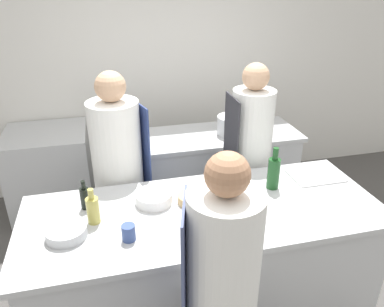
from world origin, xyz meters
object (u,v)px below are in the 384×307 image
(oven_range, at_px, (51,172))
(bottle_vinegar, at_px, (85,197))
(bowl_prep_small, at_px, (154,198))
(bowl_mixing_large, at_px, (66,232))
(chef_at_prep_near, at_px, (220,306))
(bottle_wine, at_px, (192,233))
(bowl_ceramic_blue, at_px, (193,198))
(stockpot, at_px, (232,125))
(chef_at_pass_far, at_px, (249,161))
(bottle_olive_oil, at_px, (93,209))
(chef_at_stove, at_px, (120,178))
(bottle_sauce, at_px, (274,172))
(cup, at_px, (129,233))
(bottle_cooking_oil, at_px, (223,178))

(oven_range, xyz_separation_m, bottle_vinegar, (0.42, -1.50, 0.55))
(bottle_vinegar, distance_m, bowl_prep_small, 0.45)
(bowl_mixing_large, xyz_separation_m, bowl_prep_small, (0.56, 0.24, 0.01))
(chef_at_prep_near, xyz_separation_m, bottle_wine, (-0.06, 0.36, 0.19))
(bowl_mixing_large, bearing_deg, bowl_ceramic_blue, 12.51)
(chef_at_prep_near, xyz_separation_m, stockpot, (0.73, 1.92, 0.16))
(chef_at_pass_far, height_order, bottle_olive_oil, chef_at_pass_far)
(chef_at_stove, distance_m, bottle_sauce, 1.22)
(bowl_ceramic_blue, bearing_deg, bottle_olive_oil, -173.90)
(bottle_wine, bearing_deg, oven_range, 115.89)
(oven_range, relative_size, bottle_vinegar, 4.43)
(chef_at_stove, bearing_deg, bowl_ceramic_blue, 22.43)
(oven_range, xyz_separation_m, chef_at_stove, (0.67, -1.01, 0.40))
(bowl_ceramic_blue, distance_m, stockpot, 1.27)
(bottle_sauce, bearing_deg, bottle_vinegar, 177.53)
(bottle_olive_oil, distance_m, cup, 0.30)
(bowl_prep_small, height_order, stockpot, stockpot)
(chef_at_pass_far, xyz_separation_m, bottle_cooking_oil, (-0.42, -0.53, 0.18))
(chef_at_pass_far, xyz_separation_m, bowl_mixing_large, (-1.47, -0.77, 0.09))
(bottle_sauce, bearing_deg, chef_at_stove, 153.27)
(chef_at_prep_near, distance_m, bowl_prep_small, 0.92)
(bowl_prep_small, bearing_deg, chef_at_stove, 110.75)
(oven_range, distance_m, cup, 2.08)
(chef_at_pass_far, height_order, bowl_prep_small, chef_at_pass_far)
(bottle_cooking_oil, height_order, stockpot, bottle_cooking_oil)
(stockpot, bearing_deg, oven_range, 163.91)
(chef_at_pass_far, bearing_deg, bottle_vinegar, 109.88)
(chef_at_pass_far, xyz_separation_m, bowl_prep_small, (-0.91, -0.53, 0.10))
(oven_range, relative_size, cup, 8.96)
(bottle_vinegar, bearing_deg, chef_at_prep_near, -55.79)
(bowl_ceramic_blue, bearing_deg, bottle_wine, -104.40)
(bottle_sauce, bearing_deg, bowl_mixing_large, -170.84)
(oven_range, distance_m, stockpot, 1.95)
(bottle_vinegar, xyz_separation_m, cup, (0.25, -0.40, -0.03))
(chef_at_stove, xyz_separation_m, bottle_olive_oil, (-0.20, -0.66, 0.16))
(oven_range, xyz_separation_m, chef_at_pass_far, (1.78, -1.01, 0.41))
(cup, bearing_deg, bottle_vinegar, 121.41)
(chef_at_stove, xyz_separation_m, bowl_ceramic_blue, (0.46, -0.59, 0.10))
(bottle_vinegar, xyz_separation_m, bowl_prep_small, (0.45, -0.05, -0.04))
(bottle_vinegar, bearing_deg, bowl_mixing_large, -110.99)
(bottle_wine, height_order, bowl_mixing_large, bottle_wine)
(bottle_olive_oil, xyz_separation_m, stockpot, (1.32, 1.16, -0.01))
(oven_range, height_order, chef_at_stove, chef_at_stove)
(bottle_olive_oil, height_order, bottle_wine, bottle_wine)
(chef_at_stove, height_order, bottle_sauce, chef_at_stove)
(chef_at_prep_near, relative_size, bowl_ceramic_blue, 8.36)
(oven_range, bearing_deg, bowl_mixing_large, -80.05)
(chef_at_pass_far, bearing_deg, bowl_ceramic_blue, 132.35)
(bottle_vinegar, height_order, bowl_mixing_large, bottle_vinegar)
(chef_at_stove, distance_m, bottle_vinegar, 0.56)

